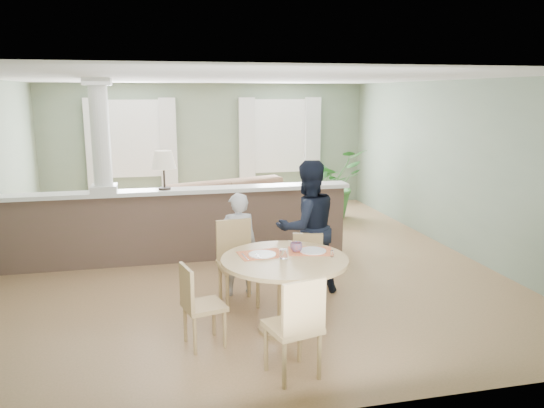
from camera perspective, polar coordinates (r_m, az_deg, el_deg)
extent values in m
plane|color=tan|center=(8.10, -3.62, -6.13)|extent=(8.00, 8.00, 0.00)
cube|color=gray|center=(11.72, -6.92, 6.17)|extent=(7.00, 0.02, 2.70)
cube|color=gray|center=(9.03, 18.81, 3.93)|extent=(0.02, 8.00, 2.70)
cube|color=gray|center=(3.98, 5.62, -5.00)|extent=(7.00, 0.02, 2.70)
cube|color=white|center=(7.70, -3.88, 13.34)|extent=(7.00, 8.00, 0.02)
cube|color=white|center=(11.62, -14.85, 6.80)|extent=(1.10, 0.02, 1.50)
cube|color=white|center=(11.59, -14.85, 6.79)|extent=(1.22, 0.04, 1.62)
cube|color=white|center=(11.95, 0.79, 7.33)|extent=(1.10, 0.02, 1.50)
cube|color=white|center=(11.93, 0.81, 7.32)|extent=(1.22, 0.04, 1.62)
cube|color=silver|center=(11.61, -18.49, 5.09)|extent=(0.35, 0.10, 2.30)
cube|color=silver|center=(11.56, -11.05, 5.46)|extent=(0.35, 0.10, 2.30)
cube|color=silver|center=(11.74, -2.69, 5.76)|extent=(0.35, 0.10, 2.30)
cube|color=silver|center=(12.09, 4.36, 5.92)|extent=(0.35, 0.10, 2.30)
cube|color=brown|center=(8.06, -10.23, -2.50)|extent=(5.20, 0.22, 1.05)
cube|color=white|center=(7.94, -10.38, 1.38)|extent=(5.32, 0.36, 0.06)
cube|color=white|center=(7.95, -17.62, 1.61)|extent=(0.36, 0.36, 0.10)
cylinder|color=white|center=(7.85, -17.96, 6.96)|extent=(0.26, 0.26, 1.39)
cube|color=white|center=(7.83, -18.32, 12.39)|extent=(0.38, 0.38, 0.10)
cylinder|color=black|center=(7.93, -11.47, 1.65)|extent=(0.18, 0.18, 0.03)
cylinder|color=black|center=(7.90, -11.52, 2.76)|extent=(0.03, 0.03, 0.28)
cone|color=#F2E3C8|center=(7.86, -11.60, 4.70)|extent=(0.36, 0.36, 0.26)
imported|color=#825F46|center=(9.76, -3.87, -0.30)|extent=(3.27, 2.08, 0.89)
imported|color=#2F6A2A|center=(10.82, 6.47, 2.22)|extent=(1.60, 1.52, 1.40)
cylinder|color=tan|center=(5.85, 1.33, -13.18)|extent=(0.56, 0.56, 0.04)
cylinder|color=tan|center=(5.70, 1.35, -9.69)|extent=(0.15, 0.15, 0.72)
cylinder|color=tan|center=(5.57, 1.37, -6.03)|extent=(1.34, 1.34, 0.04)
cube|color=red|center=(5.68, -1.16, -5.42)|extent=(0.51, 0.39, 0.01)
cube|color=red|center=(5.80, 4.13, -5.08)|extent=(0.54, 0.45, 0.01)
cylinder|color=white|center=(5.65, -1.06, -5.43)|extent=(0.29, 0.29, 0.01)
cylinder|color=white|center=(5.79, 4.41, -5.03)|extent=(0.29, 0.29, 0.01)
cylinder|color=white|center=(5.52, 1.24, -5.41)|extent=(0.08, 0.08, 0.10)
cube|color=silver|center=(5.58, -1.52, -5.57)|extent=(0.04, 0.19, 0.00)
cube|color=silver|center=(5.59, -2.93, -5.69)|extent=(0.04, 0.24, 0.00)
cylinder|color=white|center=(5.62, 6.49, -5.34)|extent=(0.04, 0.04, 0.07)
cylinder|color=silver|center=(5.61, 6.50, -4.94)|extent=(0.04, 0.04, 0.01)
imported|color=#215A9E|center=(5.76, 2.63, -4.67)|extent=(0.15, 0.15, 0.10)
cube|color=tan|center=(6.36, -3.64, -6.62)|extent=(0.50, 0.50, 0.05)
cylinder|color=tan|center=(6.24, -4.81, -9.50)|extent=(0.04, 0.04, 0.46)
cylinder|color=tan|center=(6.33, -1.55, -9.14)|extent=(0.04, 0.04, 0.46)
cylinder|color=tan|center=(6.57, -5.59, -8.38)|extent=(0.04, 0.04, 0.46)
cylinder|color=tan|center=(6.66, -2.49, -8.06)|extent=(0.04, 0.04, 0.46)
cube|color=tan|center=(6.47, -4.14, -3.81)|extent=(0.43, 0.09, 0.50)
cube|color=tan|center=(6.37, 3.89, -7.33)|extent=(0.47, 0.47, 0.05)
cylinder|color=tan|center=(6.29, 2.48, -9.62)|extent=(0.04, 0.04, 0.39)
cylinder|color=tan|center=(6.31, 5.32, -9.62)|extent=(0.04, 0.04, 0.39)
cylinder|color=tan|center=(6.58, 2.47, -8.64)|extent=(0.04, 0.04, 0.39)
cylinder|color=tan|center=(6.59, 5.18, -8.64)|extent=(0.04, 0.04, 0.39)
cube|color=tan|center=(6.46, 3.87, -4.94)|extent=(0.36, 0.13, 0.42)
cube|color=tan|center=(4.83, 2.22, -13.07)|extent=(0.52, 0.52, 0.05)
cylinder|color=tan|center=(5.15, 2.97, -14.39)|extent=(0.04, 0.04, 0.44)
cylinder|color=tan|center=(5.00, -0.64, -15.22)|extent=(0.04, 0.04, 0.44)
cylinder|color=tan|center=(4.89, 5.10, -15.98)|extent=(0.04, 0.04, 0.44)
cylinder|color=tan|center=(4.73, 1.33, -16.94)|extent=(0.04, 0.04, 0.44)
cube|color=tan|center=(4.57, 3.46, -11.05)|extent=(0.41, 0.14, 0.47)
cube|color=tan|center=(5.43, -7.31, -10.85)|extent=(0.46, 0.46, 0.05)
cylinder|color=tan|center=(5.43, -5.10, -13.26)|extent=(0.04, 0.04, 0.39)
cylinder|color=tan|center=(5.70, -6.28, -12.05)|extent=(0.04, 0.04, 0.39)
cylinder|color=tan|center=(5.34, -8.29, -13.82)|extent=(0.04, 0.04, 0.39)
cylinder|color=tan|center=(5.61, -9.32, -12.54)|extent=(0.04, 0.04, 0.39)
cube|color=tan|center=(5.30, -9.17, -8.84)|extent=(0.12, 0.36, 0.42)
imported|color=#ACABB1|center=(6.62, -3.68, -4.34)|extent=(0.48, 0.32, 1.31)
imported|color=black|center=(6.66, 3.81, -2.53)|extent=(0.92, 0.78, 1.69)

